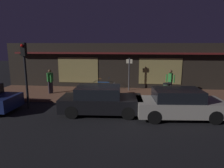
# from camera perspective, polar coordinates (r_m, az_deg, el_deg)

# --- Properties ---
(ground_plane) EXTENTS (60.00, 60.00, 0.00)m
(ground_plane) POSITION_cam_1_polar(r_m,az_deg,el_deg) (10.94, -0.12, -7.39)
(ground_plane) COLOR black
(sidewalk_slab) EXTENTS (18.00, 4.00, 0.15)m
(sidewalk_slab) POSITION_cam_1_polar(r_m,az_deg,el_deg) (13.79, 1.18, -3.09)
(sidewalk_slab) COLOR brown
(sidewalk_slab) RESTS_ON ground_plane
(storefront_building) EXTENTS (18.00, 3.30, 3.60)m
(storefront_building) POSITION_cam_1_polar(r_m,az_deg,el_deg) (16.82, 2.16, 5.52)
(storefront_building) COLOR black
(storefront_building) RESTS_ON ground_plane
(motorcycle) EXTENTS (1.70, 0.55, 0.97)m
(motorcycle) POSITION_cam_1_polar(r_m,az_deg,el_deg) (12.74, -1.53, -1.66)
(motorcycle) COLOR black
(motorcycle) RESTS_ON sidewalk_slab
(bicycle_parked) EXTENTS (1.66, 0.42, 0.91)m
(bicycle_parked) POSITION_cam_1_polar(r_m,az_deg,el_deg) (15.02, -2.48, -0.20)
(bicycle_parked) COLOR black
(bicycle_parked) RESTS_ON sidewalk_slab
(person_photographer) EXTENTS (0.44, 0.55, 1.67)m
(person_photographer) POSITION_cam_1_polar(r_m,az_deg,el_deg) (14.38, -17.32, 0.87)
(person_photographer) COLOR #28232D
(person_photographer) RESTS_ON sidewalk_slab
(person_bystander) EXTENTS (0.59, 0.44, 1.67)m
(person_bystander) POSITION_cam_1_polar(r_m,az_deg,el_deg) (14.14, 16.36, 0.76)
(person_bystander) COLOR #28232D
(person_bystander) RESTS_ON sidewalk_slab
(sign_post) EXTENTS (0.44, 0.09, 2.40)m
(sign_post) POSITION_cam_1_polar(r_m,az_deg,el_deg) (14.60, 4.94, 3.43)
(sign_post) COLOR #47474C
(sign_post) RESTS_ON sidewalk_slab
(trash_bin) EXTENTS (0.48, 0.48, 0.93)m
(trash_bin) POSITION_cam_1_polar(r_m,az_deg,el_deg) (13.19, 15.39, -1.74)
(trash_bin) COLOR #2D4C33
(trash_bin) RESTS_ON sidewalk_slab
(traffic_light_pole) EXTENTS (0.24, 0.33, 3.60)m
(traffic_light_pole) POSITION_cam_1_polar(r_m,az_deg,el_deg) (11.61, -23.77, 5.26)
(traffic_light_pole) COLOR black
(traffic_light_pole) RESTS_ON ground_plane
(parked_car_far) EXTENTS (4.18, 1.97, 1.42)m
(parked_car_far) POSITION_cam_1_polar(r_m,az_deg,el_deg) (10.19, -3.33, -4.69)
(parked_car_far) COLOR black
(parked_car_far) RESTS_ON ground_plane
(parked_car_across) EXTENTS (4.22, 2.06, 1.42)m
(parked_car_across) POSITION_cam_1_polar(r_m,az_deg,el_deg) (10.13, 18.65, -5.40)
(parked_car_across) COLOR black
(parked_car_across) RESTS_ON ground_plane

